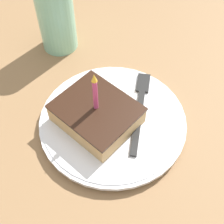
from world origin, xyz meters
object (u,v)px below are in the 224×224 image
Objects in this scene: fork at (140,105)px; bottle at (55,12)px; cake_slice at (97,114)px; plate at (112,121)px.

fork is 0.26m from bottle.
cake_slice is 0.24m from bottle.
plate is 0.06m from fork.
cake_slice is at bearing -116.13° from bottle.
cake_slice is 0.62× the size of bottle.
bottle is at bearing 70.04° from plate.
fork is 0.77× the size of bottle.
plate is 0.25m from bottle.
fork is at bearing -96.52° from bottle.
bottle reaches higher than plate.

